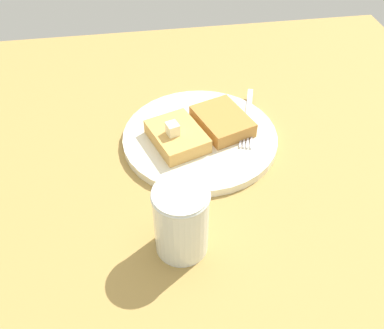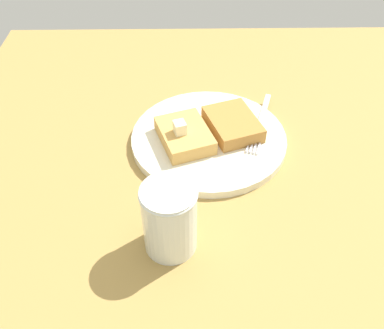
# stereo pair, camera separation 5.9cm
# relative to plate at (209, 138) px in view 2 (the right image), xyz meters

# --- Properties ---
(table_surface) EXTENTS (0.92, 0.92, 0.02)m
(table_surface) POSITION_rel_plate_xyz_m (0.03, -0.06, -0.02)
(table_surface) COLOR #A07F41
(table_surface) RESTS_ON ground
(plate) EXTENTS (0.25, 0.25, 0.01)m
(plate) POSITION_rel_plate_xyz_m (0.00, 0.00, 0.00)
(plate) COLOR silver
(plate) RESTS_ON table_surface
(toast_slice_left) EXTENTS (0.10, 0.11, 0.02)m
(toast_slice_left) POSITION_rel_plate_xyz_m (-0.04, -0.01, 0.02)
(toast_slice_left) COLOR tan
(toast_slice_left) RESTS_ON plate
(toast_slice_middle) EXTENTS (0.10, 0.11, 0.02)m
(toast_slice_middle) POSITION_rel_plate_xyz_m (0.04, 0.01, 0.02)
(toast_slice_middle) COLOR #B07836
(toast_slice_middle) RESTS_ON plate
(butter_pat_primary) EXTENTS (0.02, 0.02, 0.02)m
(butter_pat_primary) POSITION_rel_plate_xyz_m (-0.05, -0.02, 0.04)
(butter_pat_primary) COLOR #F8F2C5
(butter_pat_primary) RESTS_ON toast_slice_left
(fork) EXTENTS (0.06, 0.16, 0.00)m
(fork) POSITION_rel_plate_xyz_m (0.08, 0.02, 0.01)
(fork) COLOR silver
(fork) RESTS_ON plate
(syrup_jar) EXTENTS (0.07, 0.07, 0.10)m
(syrup_jar) POSITION_rel_plate_xyz_m (-0.06, -0.20, 0.04)
(syrup_jar) COLOR #442006
(syrup_jar) RESTS_ON table_surface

